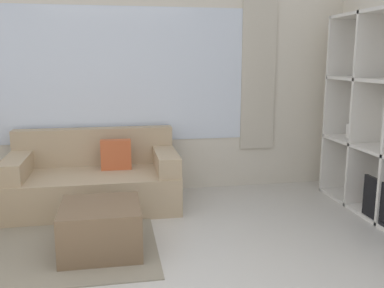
% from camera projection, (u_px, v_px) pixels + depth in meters
% --- Properties ---
extents(wall_back, '(6.89, 0.11, 2.70)m').
position_uv_depth(wall_back, '(120.00, 83.00, 5.16)').
color(wall_back, beige).
rests_on(wall_back, ground_plane).
extents(area_rug, '(2.73, 1.63, 0.01)m').
position_uv_depth(area_rug, '(0.00, 248.00, 3.77)').
color(area_rug, gray).
rests_on(area_rug, ground_plane).
extents(couch_main, '(1.84, 0.96, 0.84)m').
position_uv_depth(couch_main, '(95.00, 180.00, 4.81)').
color(couch_main, tan).
rests_on(couch_main, ground_plane).
extents(ottoman, '(0.68, 0.68, 0.42)m').
position_uv_depth(ottoman, '(101.00, 228.00, 3.68)').
color(ottoman, brown).
rests_on(ottoman, ground_plane).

